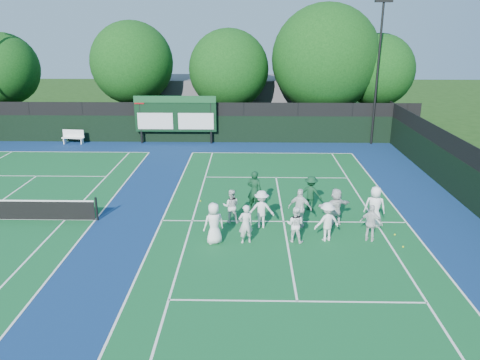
{
  "coord_description": "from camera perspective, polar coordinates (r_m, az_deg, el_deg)",
  "views": [
    {
      "loc": [
        -1.56,
        -18.36,
        8.36
      ],
      "look_at": [
        -2.0,
        3.0,
        1.3
      ],
      "focal_mm": 35.0,
      "sensor_mm": 36.0,
      "label": 1
    }
  ],
  "objects": [
    {
      "name": "bench",
      "position": [
        37.02,
        -19.66,
        5.05
      ],
      "size": [
        1.67,
        0.6,
        1.03
      ],
      "color": "white",
      "rests_on": "ground"
    },
    {
      "name": "tennis_ball_5",
      "position": [
        19.8,
        19.26,
        -7.69
      ],
      "size": [
        0.07,
        0.07,
        0.07
      ],
      "primitive_type": "sphere",
      "color": "yellow",
      "rests_on": "ground"
    },
    {
      "name": "back_fence",
      "position": [
        35.35,
        -6.1,
        6.76
      ],
      "size": [
        34.0,
        0.08,
        3.0
      ],
      "color": "black",
      "rests_on": "ground"
    },
    {
      "name": "near_court",
      "position": [
        21.14,
        5.34,
        -5.06
      ],
      "size": [
        11.05,
        23.85,
        0.01
      ],
      "color": "#115528",
      "rests_on": "ground"
    },
    {
      "name": "player_front_4",
      "position": [
        19.67,
        15.7,
        -5.1
      ],
      "size": [
        0.99,
        0.71,
        1.56
      ],
      "primitive_type": "imported",
      "rotation": [
        0.0,
        0.0,
        2.74
      ],
      "color": "silver",
      "rests_on": "ground"
    },
    {
      "name": "coach_right",
      "position": [
        22.34,
        8.63,
        -1.59
      ],
      "size": [
        1.25,
        1.02,
        1.68
      ],
      "primitive_type": "imported",
      "rotation": [
        0.0,
        0.0,
        2.72
      ],
      "color": "#0F381E",
      "rests_on": "ground"
    },
    {
      "name": "player_front_1",
      "position": [
        18.77,
        0.7,
        -5.4
      ],
      "size": [
        0.69,
        0.55,
        1.64
      ],
      "primitive_type": "imported",
      "rotation": [
        0.0,
        0.0,
        3.44
      ],
      "color": "silver",
      "rests_on": "ground"
    },
    {
      "name": "court_apron",
      "position": [
        21.55,
        -10.85,
        -4.88
      ],
      "size": [
        34.0,
        32.0,
        0.01
      ],
      "primitive_type": "cube",
      "color": "navy",
      "rests_on": "ground"
    },
    {
      "name": "player_front_0",
      "position": [
        18.76,
        -3.2,
        -5.29
      ],
      "size": [
        0.99,
        0.85,
        1.72
      ],
      "primitive_type": "imported",
      "rotation": [
        0.0,
        0.0,
        3.56
      ],
      "color": "white",
      "rests_on": "ground"
    },
    {
      "name": "player_front_2",
      "position": [
        19.04,
        6.74,
        -5.4
      ],
      "size": [
        0.87,
        0.77,
        1.5
      ],
      "primitive_type": "imported",
      "rotation": [
        0.0,
        0.0,
        2.82
      ],
      "color": "white",
      "rests_on": "ground"
    },
    {
      "name": "ground",
      "position": [
        20.23,
        5.53,
        -6.21
      ],
      "size": [
        120.0,
        120.0,
        0.0
      ],
      "primitive_type": "plane",
      "color": "#193A10",
      "rests_on": "ground"
    },
    {
      "name": "tree_c",
      "position": [
        38.12,
        -1.15,
        13.09
      ],
      "size": [
        6.33,
        6.33,
        8.24
      ],
      "color": "#321B0D",
      "rests_on": "ground"
    },
    {
      "name": "coach_left",
      "position": [
        21.99,
        1.79,
        -1.34
      ],
      "size": [
        0.83,
        0.69,
        1.96
      ],
      "primitive_type": "imported",
      "rotation": [
        0.0,
        0.0,
        2.78
      ],
      "color": "#0E341C",
      "rests_on": "ground"
    },
    {
      "name": "clubhouse",
      "position": [
        42.84,
        0.59,
        9.75
      ],
      "size": [
        18.0,
        6.0,
        4.0
      ],
      "primitive_type": "cube",
      "color": "#555559",
      "rests_on": "ground"
    },
    {
      "name": "tree_a",
      "position": [
        42.86,
        -26.7,
        11.79
      ],
      "size": [
        5.73,
        5.73,
        7.94
      ],
      "color": "#321B0D",
      "rests_on": "ground"
    },
    {
      "name": "player_back_1",
      "position": [
        20.21,
        2.63,
        -3.57
      ],
      "size": [
        1.14,
        0.72,
        1.68
      ],
      "primitive_type": "imported",
      "rotation": [
        0.0,
        0.0,
        3.06
      ],
      "color": "white",
      "rests_on": "ground"
    },
    {
      "name": "player_front_3",
      "position": [
        19.31,
        10.56,
        -5.02
      ],
      "size": [
        1.2,
        0.91,
        1.64
      ],
      "primitive_type": "imported",
      "rotation": [
        0.0,
        0.0,
        3.45
      ],
      "color": "white",
      "rests_on": "ground"
    },
    {
      "name": "player_back_4",
      "position": [
        21.06,
        16.1,
        -3.15
      ],
      "size": [
        1.0,
        0.76,
        1.84
      ],
      "primitive_type": "imported",
      "rotation": [
        0.0,
        0.0,
        2.94
      ],
      "color": "white",
      "rests_on": "ground"
    },
    {
      "name": "tennis_ball_4",
      "position": [
        23.01,
        2.11,
        -2.94
      ],
      "size": [
        0.07,
        0.07,
        0.07
      ],
      "primitive_type": "sphere",
      "color": "yellow",
      "rests_on": "ground"
    },
    {
      "name": "player_back_0",
      "position": [
        20.74,
        -1.09,
        -3.19
      ],
      "size": [
        0.76,
        0.6,
        1.54
      ],
      "primitive_type": "imported",
      "rotation": [
        0.0,
        0.0,
        3.12
      ],
      "color": "silver",
      "rests_on": "ground"
    },
    {
      "name": "tree_e",
      "position": [
        39.45,
        16.64,
        12.47
      ],
      "size": [
        5.68,
        5.68,
        7.86
      ],
      "color": "#321B0D",
      "rests_on": "ground"
    },
    {
      "name": "light_pole_right",
      "position": [
        35.3,
        16.57,
        14.22
      ],
      "size": [
        1.2,
        0.3,
        10.12
      ],
      "color": "black",
      "rests_on": "ground"
    },
    {
      "name": "tennis_ball_3",
      "position": [
        23.47,
        -4.85,
        -2.56
      ],
      "size": [
        0.07,
        0.07,
        0.07
      ],
      "primitive_type": "sphere",
      "color": "yellow",
      "rests_on": "ground"
    },
    {
      "name": "tree_d",
      "position": [
        38.51,
        10.57,
        14.02
      ],
      "size": [
        8.43,
        8.43,
        10.13
      ],
      "color": "#321B0D",
      "rests_on": "ground"
    },
    {
      "name": "player_back_2",
      "position": [
        20.34,
        7.33,
        -3.44
      ],
      "size": [
        1.12,
        0.74,
        1.76
      ],
      "primitive_type": "imported",
      "rotation": [
        0.0,
        0.0,
        2.81
      ],
      "color": "white",
      "rests_on": "ground"
    },
    {
      "name": "scoreboard",
      "position": [
        34.93,
        -7.89,
        7.94
      ],
      "size": [
        6.0,
        0.21,
        3.55
      ],
      "color": "black",
      "rests_on": "ground"
    },
    {
      "name": "tennis_ball_2",
      "position": [
        20.78,
        18.35,
        -6.33
      ],
      "size": [
        0.07,
        0.07,
        0.07
      ],
      "primitive_type": "sphere",
      "color": "yellow",
      "rests_on": "ground"
    },
    {
      "name": "tree_b",
      "position": [
        39.15,
        -12.76,
        13.51
      ],
      "size": [
        6.5,
        6.5,
        8.82
      ],
      "color": "#321B0D",
      "rests_on": "ground"
    },
    {
      "name": "player_back_3",
      "position": [
        20.92,
        11.58,
        -3.19
      ],
      "size": [
        1.62,
        1.0,
        1.67
      ],
      "primitive_type": "imported",
      "rotation": [
        0.0,
        0.0,
        3.5
      ],
      "color": "silver",
      "rests_on": "ground"
    },
    {
      "name": "tennis_ball_1",
      "position": [
        22.63,
        11.6,
        -3.69
      ],
      "size": [
        0.07,
        0.07,
        0.07
      ],
      "primitive_type": "sphere",
      "color": "yellow",
      "rests_on": "ground"
    }
  ]
}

